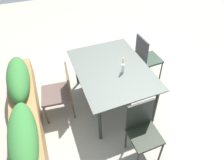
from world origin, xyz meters
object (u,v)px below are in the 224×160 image
object	(u,v)px
flower_vase	(123,66)
dining_table	(112,71)
planter_box	(24,110)
chair_far_side	(61,90)
chair_end_left	(143,129)
chair_near_right	(146,57)

from	to	relation	value
flower_vase	dining_table	bearing A→B (deg)	37.23
flower_vase	planter_box	bearing A→B (deg)	82.58
dining_table	chair_far_side	size ratio (longest dim) A/B	1.79
flower_vase	chair_end_left	bearing A→B (deg)	172.72
chair_end_left	chair_far_side	bearing A→B (deg)	-53.71
dining_table	planter_box	distance (m)	1.56
chair_end_left	flower_vase	world-z (taller)	flower_vase
chair_near_right	flower_vase	xyz separation A→B (m)	(-0.51, 0.75, 0.34)
chair_near_right	chair_end_left	bearing A→B (deg)	-32.17
dining_table	chair_far_side	world-z (taller)	chair_far_side
chair_far_side	chair_near_right	bearing A→B (deg)	-74.48
dining_table	chair_far_side	distance (m)	0.90
chair_near_right	chair_end_left	xyz separation A→B (m)	(-1.45, 0.87, 0.00)
chair_near_right	dining_table	bearing A→B (deg)	-68.94
chair_far_side	chair_end_left	bearing A→B (deg)	-136.79
chair_near_right	planter_box	size ratio (longest dim) A/B	0.35
planter_box	flower_vase	bearing A→B (deg)	-97.42
flower_vase	chair_far_side	bearing A→B (deg)	75.63
chair_far_side	flower_vase	distance (m)	1.09
dining_table	planter_box	xyz separation A→B (m)	(0.05, 1.51, -0.38)
chair_near_right	chair_end_left	size ratio (longest dim) A/B	1.02
chair_far_side	flower_vase	bearing A→B (deg)	-97.36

